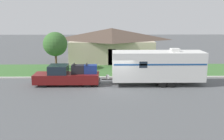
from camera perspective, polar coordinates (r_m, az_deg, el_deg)
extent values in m
plane|color=#515456|center=(22.09, 1.67, -4.25)|extent=(120.00, 120.00, 0.00)
cube|color=beige|center=(25.68, 1.29, -1.68)|extent=(80.00, 0.30, 0.14)
cube|color=#3D6B33|center=(29.24, 1.01, -0.02)|extent=(80.00, 7.00, 0.03)
cube|color=beige|center=(35.02, -0.08, 4.51)|extent=(11.16, 6.61, 2.95)
pyramid|color=#4C3D33|center=(34.77, -0.08, 8.24)|extent=(12.05, 7.14, 1.62)
cube|color=#4C3828|center=(31.85, 0.01, 2.93)|extent=(1.00, 0.06, 2.10)
cylinder|color=black|center=(23.16, -15.50, -2.83)|extent=(0.85, 0.28, 0.85)
cylinder|color=black|center=(24.60, -14.62, -1.88)|extent=(0.85, 0.28, 0.85)
cylinder|color=black|center=(22.50, -5.81, -2.88)|extent=(0.85, 0.28, 0.85)
cylinder|color=black|center=(23.98, -5.51, -1.90)|extent=(0.85, 0.28, 0.85)
cube|color=maroon|center=(23.66, -13.47, -1.80)|extent=(3.27, 1.90, 0.85)
cube|color=#19232D|center=(23.36, -12.16, 0.14)|extent=(1.70, 1.75, 0.79)
cube|color=maroon|center=(23.20, -6.31, -1.81)|extent=(2.65, 1.90, 0.85)
cube|color=#333333|center=(23.19, -2.87, -2.54)|extent=(0.12, 1.71, 0.20)
cube|color=black|center=(23.07, -7.80, 0.18)|extent=(1.15, 0.80, 0.80)
cube|color=black|center=(23.02, -8.75, 1.34)|extent=(0.10, 0.88, 0.08)
cube|color=navy|center=(22.96, -4.91, 0.19)|extent=(1.15, 0.80, 0.80)
cube|color=black|center=(22.89, -5.85, 1.36)|extent=(0.10, 0.88, 0.08)
cylinder|color=black|center=(22.75, 11.44, -3.07)|extent=(0.71, 0.22, 0.71)
cylinder|color=black|center=(24.63, 10.47, -1.82)|extent=(0.71, 0.22, 0.71)
cylinder|color=black|center=(22.93, 13.36, -3.04)|extent=(0.71, 0.22, 0.71)
cylinder|color=black|center=(24.80, 12.24, -1.81)|extent=(0.71, 0.22, 0.71)
cube|color=silver|center=(23.31, 10.42, 0.96)|extent=(8.33, 2.27, 2.63)
cube|color=navy|center=(22.14, 11.02, 1.20)|extent=(8.17, 0.01, 0.14)
cube|color=#383838|center=(23.14, -1.15, -2.13)|extent=(1.02, 0.12, 0.10)
cylinder|color=silver|center=(23.08, -1.02, -1.58)|extent=(0.28, 0.28, 0.36)
cube|color=silver|center=(23.41, 14.17, 4.45)|extent=(0.80, 0.68, 0.28)
cube|color=#19232D|center=(21.88, 7.18, 1.20)|extent=(0.70, 0.01, 0.56)
cylinder|color=brown|center=(26.58, 7.57, -0.13)|extent=(0.09, 0.09, 1.20)
cube|color=black|center=(26.43, 7.62, 1.37)|extent=(0.48, 0.20, 0.22)
cylinder|color=brown|center=(29.85, -12.65, 1.89)|extent=(0.24, 0.24, 2.03)
sphere|color=#38662D|center=(29.54, -12.84, 5.81)|extent=(2.78, 2.78, 2.78)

